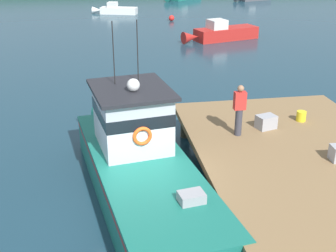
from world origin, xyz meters
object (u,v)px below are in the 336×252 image
Objects in this scene: moored_boat_outer_mooring at (221,33)px; mooring_buoy_channel_marker at (172,18)px; bait_bucket at (301,116)px; crate_single_far at (266,122)px; deckhand_by_the_boat at (239,109)px; moored_boat_far_right at (116,10)px; mooring_buoy_outer at (219,34)px; main_fishing_boat at (139,161)px.

moored_boat_outer_mooring reaches higher than mooring_buoy_channel_marker.
bait_bucket is 26.43m from mooring_buoy_channel_marker.
crate_single_far reaches higher than mooring_buoy_channel_marker.
moored_boat_far_right is (-2.22, 31.86, -1.67)m from deckhand_by_the_boat.
moored_boat_far_right reaches higher than mooring_buoy_channel_marker.
moored_boat_far_right reaches higher than mooring_buoy_outer.
mooring_buoy_outer is (3.81, 19.54, -1.20)m from crate_single_far.
main_fishing_boat is 20.04× the size of mooring_buoy_channel_marker.
main_fishing_boat is at bearing -112.03° from moored_boat_outer_mooring.
moored_boat_outer_mooring is (4.74, 18.80, -1.54)m from deckhand_by_the_boat.
crate_single_far is 1.29m from deckhand_by_the_boat.
moored_boat_outer_mooring is (6.97, -13.07, 0.13)m from moored_boat_far_right.
main_fishing_boat reaches higher than bait_bucket.
main_fishing_boat reaches higher than deckhand_by_the_boat.
main_fishing_boat is 1.67× the size of moored_boat_outer_mooring.
mooring_buoy_channel_marker is (-2.36, 7.27, 0.03)m from mooring_buoy_outer.
moored_boat_outer_mooring is (2.29, 18.03, -0.86)m from bait_bucket.
deckhand_by_the_boat is 0.27× the size of moored_boat_outer_mooring.
mooring_buoy_channel_marker is at bearing -44.82° from moored_boat_far_right.
crate_single_far is at bearing -84.06° from moored_boat_far_right.
main_fishing_boat is at bearing -163.99° from bait_bucket.
bait_bucket is 0.68× the size of mooring_buoy_channel_marker.
mooring_buoy_channel_marker is at bearing 86.92° from crate_single_far.
crate_single_far reaches higher than moored_boat_far_right.
bait_bucket is at bearing 17.26° from deckhand_by_the_boat.
bait_bucket is at bearing -97.17° from mooring_buoy_outer.
moored_boat_far_right is at bearing 120.64° from mooring_buoy_outer.
moored_boat_far_right is at bearing 93.99° from deckhand_by_the_boat.
mooring_buoy_outer is (2.41, 19.14, -1.15)m from bait_bucket.
moored_boat_outer_mooring is 1.15m from mooring_buoy_outer.
crate_single_far is 1.76× the size of bait_bucket.
mooring_buoy_outer is (0.12, 1.11, -0.29)m from moored_boat_outer_mooring.
crate_single_far is at bearing -101.31° from moored_boat_outer_mooring.
deckhand_by_the_boat is at bearing -103.73° from mooring_buoy_outer.
mooring_buoy_outer is 7.64m from mooring_buoy_channel_marker.
main_fishing_boat is at bearing -111.24° from mooring_buoy_outer.
deckhand_by_the_boat is 27.35m from mooring_buoy_channel_marker.
moored_boat_far_right is at bearing 118.06° from moored_boat_outer_mooring.
mooring_buoy_channel_marker is at bearing 89.90° from bait_bucket.
moored_boat_far_right is 14.81m from moored_boat_outer_mooring.
bait_bucket is 0.21× the size of deckhand_by_the_boat.
bait_bucket is 0.08× the size of moored_boat_far_right.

